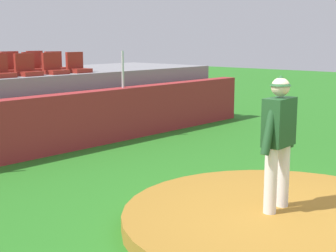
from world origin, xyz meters
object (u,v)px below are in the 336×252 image
pitcher (279,133)px  stadium_chair_19 (12,65)px  stadium_chair_13 (56,65)px  stadium_chair_5 (54,67)px  stadium_chair_20 (37,64)px  stadium_chair_6 (77,66)px  stadium_chair_11 (6,67)px  stadium_chair_4 (27,69)px  stadium_chair_3 (0,70)px  stadium_chair_12 (34,66)px

pitcher → stadium_chair_19: (1.36, 8.49, 0.53)m
pitcher → stadium_chair_13: stadium_chair_13 is taller
stadium_chair_5 → stadium_chair_20: 1.89m
stadium_chair_6 → stadium_chair_19: bearing=-67.9°
stadium_chair_11 → stadium_chair_20: 1.70m
stadium_chair_6 → pitcher: bearing=72.8°
stadium_chair_4 → stadium_chair_19: same height
stadium_chair_3 → stadium_chair_6: bearing=-179.3°
stadium_chair_5 → stadium_chair_12: size_ratio=1.00×
stadium_chair_12 → stadium_chair_19: size_ratio=1.00×
pitcher → stadium_chair_11: stadium_chair_11 is taller
stadium_chair_6 → stadium_chair_12: 1.08m
stadium_chair_3 → stadium_chair_11: (0.68, 0.89, 0.00)m
stadium_chair_3 → stadium_chair_6: (2.11, 0.03, 0.00)m
stadium_chair_19 → stadium_chair_20: bearing=178.3°
stadium_chair_6 → stadium_chair_20: 1.75m
stadium_chair_3 → stadium_chair_5: 1.42m
stadium_chair_3 → stadium_chair_13: bearing=-156.6°
stadium_chair_5 → stadium_chair_20: same height
stadium_chair_11 → stadium_chair_12: bearing=178.0°
stadium_chair_19 → stadium_chair_13: bearing=129.6°
stadium_chair_20 → stadium_chair_4: bearing=50.6°
stadium_chair_3 → pitcher: bearing=90.2°
stadium_chair_6 → stadium_chair_4: bearing=0.6°
stadium_chair_12 → stadium_chair_13: same height
stadium_chair_6 → stadium_chair_20: same height
stadium_chair_3 → stadium_chair_13: size_ratio=1.00×
stadium_chair_19 → stadium_chair_20: size_ratio=1.00×
stadium_chair_11 → stadium_chair_20: (1.45, 0.88, 0.00)m
stadium_chair_6 → stadium_chair_11: bearing=-31.1°
stadium_chair_4 → stadium_chair_19: size_ratio=1.00×
stadium_chair_13 → pitcher: bearing=74.7°
pitcher → stadium_chair_5: 6.88m
stadium_chair_4 → stadium_chair_19: (0.71, 1.78, 0.00)m
stadium_chair_5 → stadium_chair_12: (0.00, 0.84, 0.00)m
pitcher → stadium_chair_11: 7.63m
stadium_chair_6 → stadium_chair_12: bearing=-50.4°
stadium_chair_12 → stadium_chair_20: 1.15m
stadium_chair_20 → stadium_chair_11: bearing=31.4°
stadium_chair_11 → stadium_chair_12: same height
stadium_chair_13 → stadium_chair_19: 1.14m
stadium_chair_11 → stadium_chair_13: bearing=-178.9°
stadium_chair_6 → stadium_chair_11: 1.67m
stadium_chair_5 → stadium_chair_11: size_ratio=1.00×
stadium_chair_4 → stadium_chair_5: size_ratio=1.00×
stadium_chair_13 → stadium_chair_20: bearing=-90.5°
stadium_chair_11 → stadium_chair_20: size_ratio=1.00×
stadium_chair_11 → stadium_chair_13: 1.44m
stadium_chair_19 → stadium_chair_20: same height
stadium_chair_3 → stadium_chair_6: size_ratio=1.00×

